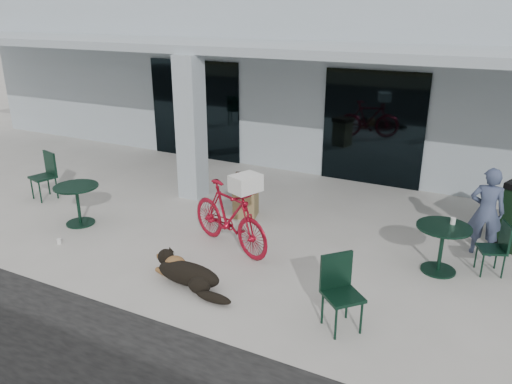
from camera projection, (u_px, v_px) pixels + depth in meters
The scene contains 18 objects.
ground at pixel (192, 250), 8.80m from camera, with size 80.00×80.00×0.00m, color #B9B5AE.
building at pixel (347, 70), 15.11m from camera, with size 22.00×7.00×4.50m, color #9DAAB1.
storefront_glass_left at pixel (195, 110), 13.86m from camera, with size 2.80×0.06×2.70m, color black.
storefront_glass_right at pixel (373, 129), 11.72m from camera, with size 2.40×0.06×2.70m, color black.
column at pixel (191, 128), 10.82m from camera, with size 0.50×0.50×3.12m, color #9DAAB1.
overhang at pixel (280, 48), 10.69m from camera, with size 22.00×2.80×0.18m, color #9DAAB1.
bicycle at pixel (229, 217), 8.70m from camera, with size 0.56×1.98×1.19m, color maroon.
laundry_basket at pixel (246, 183), 8.13m from camera, with size 0.48×0.35×0.28m, color white.
dog at pixel (188, 273), 7.63m from camera, with size 1.25×0.42×0.42m, color black, non-canonical shape.
cup_near_dog at pixel (59, 241), 9.02m from camera, with size 0.08×0.08×0.10m, color white.
cafe_table_near at pixel (78, 205), 9.75m from camera, with size 0.85×0.85×0.80m, color #102E21, non-canonical shape.
cafe_chair_near at pixel (43, 176), 11.01m from camera, with size 0.47×0.52×1.04m, color #102E21, non-canonical shape.
cafe_table_far at pixel (441, 249), 7.97m from camera, with size 0.85×0.85×0.80m, color #102E21, non-canonical shape.
cafe_chair_far_a at pixel (343, 295), 6.49m from camera, with size 0.46×0.50×1.02m, color #102E21, non-canonical shape.
cafe_chair_far_b at pixel (492, 249), 7.91m from camera, with size 0.39×0.43×0.87m, color #102E21, non-canonical shape.
person at pixel (487, 212), 8.43m from camera, with size 0.57×0.37×1.56m, color #3E4968.
cup_on_table at pixel (453, 221), 7.89m from camera, with size 0.08×0.08×0.11m, color white.
trash_receptacle at pixel (246, 196), 10.11m from camera, with size 0.51×0.51×0.86m, color olive, non-canonical shape.
Camera 1 is at (4.61, -6.51, 4.02)m, focal length 35.00 mm.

